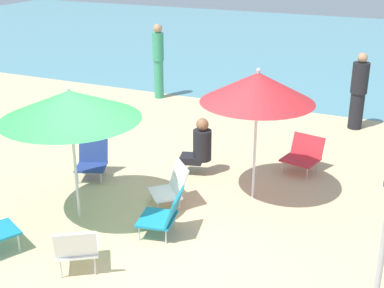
# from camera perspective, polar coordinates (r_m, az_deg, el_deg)

# --- Properties ---
(ground_plane) EXTENTS (40.00, 40.00, 0.00)m
(ground_plane) POSITION_cam_1_polar(r_m,az_deg,el_deg) (7.26, -4.80, -9.23)
(ground_plane) COLOR #D3BC8C
(sea_water) EXTENTS (40.00, 16.00, 0.01)m
(sea_water) POSITION_cam_1_polar(r_m,az_deg,el_deg) (20.05, 15.36, 10.08)
(sea_water) COLOR #5693A3
(sea_water) RESTS_ON ground_plane
(umbrella_green) EXTENTS (1.88, 1.88, 1.91)m
(umbrella_green) POSITION_cam_1_polar(r_m,az_deg,el_deg) (7.09, -13.05, 4.12)
(umbrella_green) COLOR silver
(umbrella_green) RESTS_ON ground_plane
(umbrella_red) EXTENTS (1.65, 1.65, 2.00)m
(umbrella_red) POSITION_cam_1_polar(r_m,az_deg,el_deg) (7.52, 7.11, 6.08)
(umbrella_red) COLOR silver
(umbrella_red) RESTS_ON ground_plane
(beach_chair_a) EXTENTS (0.64, 0.62, 0.63)m
(beach_chair_a) POSITION_cam_1_polar(r_m,az_deg,el_deg) (6.99, -2.95, -7.52)
(beach_chair_a) COLOR teal
(beach_chair_a) RESTS_ON ground_plane
(beach_chair_c) EXTENTS (0.66, 0.68, 0.58)m
(beach_chair_c) POSITION_cam_1_polar(r_m,az_deg,el_deg) (9.09, 11.94, -1.04)
(beach_chair_c) COLOR red
(beach_chair_c) RESTS_ON ground_plane
(beach_chair_d) EXTENTS (0.64, 0.67, 0.61)m
(beach_chair_d) POSITION_cam_1_polar(r_m,az_deg,el_deg) (8.80, -10.72, -1.62)
(beach_chair_d) COLOR navy
(beach_chair_d) RESTS_ON ground_plane
(beach_chair_e) EXTENTS (0.72, 0.75, 0.65)m
(beach_chair_e) POSITION_cam_1_polar(r_m,az_deg,el_deg) (6.38, -12.34, -10.81)
(beach_chair_e) COLOR white
(beach_chair_e) RESTS_ON ground_plane
(beach_chair_f) EXTENTS (0.70, 0.70, 0.64)m
(beach_chair_f) POSITION_cam_1_polar(r_m,az_deg,el_deg) (7.73, -2.18, -4.51)
(beach_chair_f) COLOR white
(beach_chair_f) RESTS_ON ground_plane
(person_a) EXTENTS (0.27, 0.27, 1.80)m
(person_a) POSITION_cam_1_polar(r_m,az_deg,el_deg) (12.89, -3.65, 9.02)
(person_a) COLOR #389970
(person_a) RESTS_ON ground_plane
(person_b) EXTENTS (0.54, 0.39, 0.98)m
(person_b) POSITION_cam_1_polar(r_m,az_deg,el_deg) (8.66, 0.78, -0.24)
(person_b) COLOR black
(person_b) RESTS_ON ground_plane
(person_c) EXTENTS (0.33, 0.33, 1.58)m
(person_c) POSITION_cam_1_polar(r_m,az_deg,el_deg) (11.25, 17.54, 5.44)
(person_c) COLOR black
(person_c) RESTS_ON ground_plane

